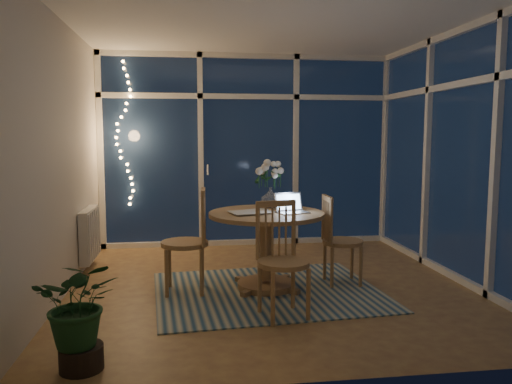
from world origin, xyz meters
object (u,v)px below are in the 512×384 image
Objects in this scene: chair_right at (343,240)px; laptop at (293,202)px; chair_left at (185,241)px; potted_plant at (80,313)px; flower_vase at (271,197)px; chair_front at (284,260)px; dining_table at (266,251)px.

laptop is (-0.54, -0.14, 0.41)m from chair_right.
chair_right is 0.69m from laptop.
chair_left is 1.58m from chair_right.
chair_right is 2.74m from potted_plant.
laptop is at bearing 88.48° from chair_left.
potted_plant is (-1.54, -1.84, -0.49)m from flower_vase.
potted_plant is at bearing 126.69° from chair_right.
chair_right is 1.21× the size of potted_plant.
chair_left is 4.85× the size of flower_vase.
laptop is (1.04, -0.07, 0.36)m from chair_left.
chair_left reaches higher than potted_plant.
chair_front is 0.83m from laptop.
dining_table is at bearing 79.66° from chair_front.
chair_front is at bearing 139.01° from chair_right.
laptop reaches higher than dining_table.
chair_left reaches higher than flower_vase.
potted_plant is at bearing -154.31° from laptop.
dining_table is at bearing 46.49° from potted_plant.
chair_left is 1.10× the size of chair_right.
chair_front is at bearing 26.65° from potted_plant.
chair_left is at bearing 124.55° from chair_front.
flower_vase reaches higher than dining_table.
chair_right is at bearing -20.44° from flower_vase.
chair_left reaches higher than dining_table.
laptop reaches higher than potted_plant.
dining_table is 5.34× the size of flower_vase.
flower_vase is 0.28× the size of potted_plant.
laptop is at bearing 105.86° from chair_right.
laptop reaches higher than chair_right.
potted_plant is at bearing -20.94° from chair_left.
chair_front reaches higher than laptop.
chair_left is 1.34× the size of potted_plant.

